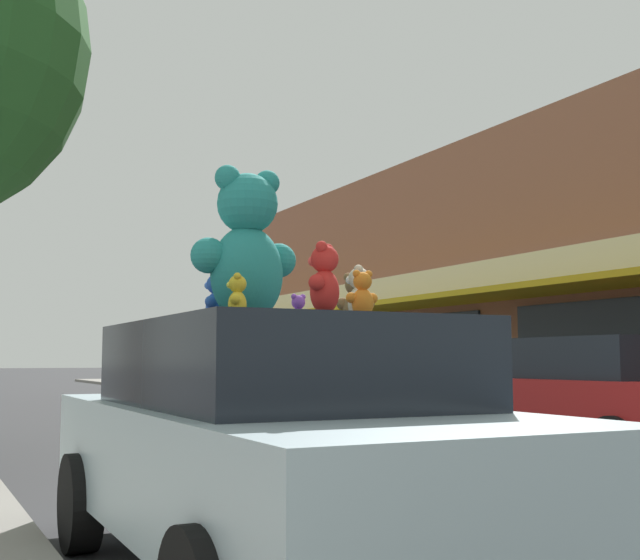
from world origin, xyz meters
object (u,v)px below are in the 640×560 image
at_px(teddy_bear_yellow, 237,297).
at_px(parked_car_far_center, 580,392).
at_px(teddy_bear_giant, 247,248).
at_px(teddy_bear_purple, 298,312).
at_px(parked_car_far_right, 389,384).
at_px(teddy_bear_brown, 355,300).
at_px(teddy_bear_orange, 363,295).
at_px(plush_art_car, 276,444).
at_px(teddy_bear_red, 324,279).
at_px(teddy_bear_cream, 359,294).
at_px(teddy_bear_blue, 216,299).

distance_m(teddy_bear_yellow, parked_car_far_center, 7.55).
bearing_deg(teddy_bear_giant, teddy_bear_purple, -136.77).
bearing_deg(teddy_bear_purple, parked_car_far_right, -127.90).
height_order(teddy_bear_purple, parked_car_far_right, teddy_bear_purple).
bearing_deg(teddy_bear_brown, teddy_bear_giant, 34.32).
bearing_deg(teddy_bear_orange, parked_car_far_center, -140.93).
height_order(teddy_bear_purple, teddy_bear_yellow, teddy_bear_purple).
xyz_separation_m(plush_art_car, teddy_bear_giant, (-0.12, 0.19, 1.14)).
height_order(plush_art_car, teddy_bear_red, teddy_bear_red).
bearing_deg(plush_art_car, teddy_bear_orange, -70.14).
height_order(teddy_bear_orange, teddy_bear_red, teddy_bear_red).
height_order(teddy_bear_cream, parked_car_far_center, teddy_bear_cream).
xyz_separation_m(teddy_bear_red, teddy_bear_blue, (-0.08, 1.29, -0.01)).
distance_m(teddy_bear_orange, teddy_bear_blue, 1.15).
relative_size(teddy_bear_giant, teddy_bear_blue, 2.88).
height_order(teddy_bear_red, teddy_bear_brown, teddy_bear_red).
relative_size(teddy_bear_purple, teddy_bear_cream, 0.80).
bearing_deg(teddy_bear_yellow, parked_car_far_center, 145.16).
bearing_deg(teddy_bear_yellow, teddy_bear_purple, 165.00).
relative_size(teddy_bear_red, teddy_bear_blue, 1.07).
height_order(teddy_bear_purple, teddy_bear_red, teddy_bear_red).
height_order(plush_art_car, teddy_bear_cream, teddy_bear_cream).
relative_size(teddy_bear_purple, parked_car_far_right, 0.06).
height_order(plush_art_car, teddy_bear_purple, teddy_bear_purple).
relative_size(plush_art_car, parked_car_far_right, 0.97).
height_order(plush_art_car, teddy_bear_blue, teddy_bear_blue).
xyz_separation_m(teddy_bear_red, teddy_bear_yellow, (-0.20, 0.64, -0.05)).
relative_size(teddy_bear_purple, teddy_bear_red, 0.73).
xyz_separation_m(plush_art_car, teddy_bear_orange, (0.21, -0.62, 0.81)).
relative_size(teddy_bear_orange, teddy_bear_red, 0.72).
distance_m(teddy_bear_red, teddy_bear_brown, 1.29).
height_order(teddy_bear_yellow, parked_car_far_center, teddy_bear_yellow).
relative_size(plush_art_car, teddy_bear_yellow, 16.74).
xyz_separation_m(teddy_bear_cream, teddy_bear_blue, (-0.59, 0.75, 0.00)).
bearing_deg(teddy_bear_yellow, parked_car_far_right, 167.24).
bearing_deg(teddy_bear_blue, teddy_bear_brown, 109.61).
relative_size(teddy_bear_yellow, parked_car_far_right, 0.06).
bearing_deg(parked_car_far_right, parked_car_far_center, -90.00).
xyz_separation_m(teddy_bear_giant, teddy_bear_blue, (-0.09, 0.27, -0.29)).
distance_m(teddy_bear_yellow, parked_car_far_right, 10.81).
relative_size(teddy_bear_orange, teddy_bear_blue, 0.77).
bearing_deg(parked_car_far_right, teddy_bear_blue, -128.09).
xyz_separation_m(teddy_bear_cream, parked_car_far_right, (5.71, 8.78, -0.82)).
distance_m(teddy_bear_giant, teddy_bear_cream, 0.75).
xyz_separation_m(teddy_bear_purple, parked_car_far_center, (5.49, 2.78, -0.77)).
bearing_deg(teddy_bear_cream, plush_art_car, -93.04).
bearing_deg(teddy_bear_red, teddy_bear_purple, -156.99).
relative_size(teddy_bear_cream, teddy_bear_blue, 0.98).
bearing_deg(teddy_bear_cream, teddy_bear_giant, -99.26).
bearing_deg(plush_art_car, teddy_bear_giant, 122.75).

